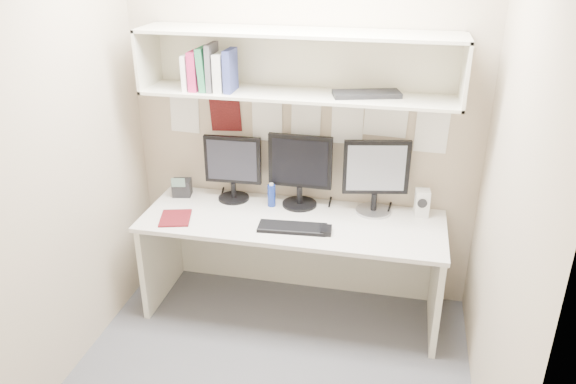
% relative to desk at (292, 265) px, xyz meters
% --- Properties ---
extents(floor, '(2.40, 2.00, 0.01)m').
position_rel_desk_xyz_m(floor, '(0.00, -0.65, -0.37)').
color(floor, '#4B4B51').
rests_on(floor, ground).
extents(wall_back, '(2.40, 0.02, 2.60)m').
position_rel_desk_xyz_m(wall_back, '(0.00, 0.35, 0.93)').
color(wall_back, tan).
rests_on(wall_back, ground).
extents(wall_front, '(2.40, 0.02, 2.60)m').
position_rel_desk_xyz_m(wall_front, '(0.00, -1.65, 0.93)').
color(wall_front, tan).
rests_on(wall_front, ground).
extents(wall_left, '(0.02, 2.00, 2.60)m').
position_rel_desk_xyz_m(wall_left, '(-1.20, -0.65, 0.93)').
color(wall_left, tan).
rests_on(wall_left, ground).
extents(wall_right, '(0.02, 2.00, 2.60)m').
position_rel_desk_xyz_m(wall_right, '(1.20, -0.65, 0.93)').
color(wall_right, tan).
rests_on(wall_right, ground).
extents(desk, '(2.00, 0.70, 0.73)m').
position_rel_desk_xyz_m(desk, '(0.00, 0.00, 0.00)').
color(desk, beige).
rests_on(desk, floor).
extents(overhead_hutch, '(2.00, 0.38, 0.40)m').
position_rel_desk_xyz_m(overhead_hutch, '(0.00, 0.21, 1.35)').
color(overhead_hutch, beige).
rests_on(overhead_hutch, wall_back).
extents(pinned_papers, '(1.92, 0.01, 0.48)m').
position_rel_desk_xyz_m(pinned_papers, '(0.00, 0.34, 0.88)').
color(pinned_papers, white).
rests_on(pinned_papers, wall_back).
extents(monitor_left, '(0.40, 0.22, 0.46)m').
position_rel_desk_xyz_m(monitor_left, '(-0.47, 0.22, 0.62)').
color(monitor_left, black).
rests_on(monitor_left, desk).
extents(monitor_center, '(0.44, 0.24, 0.51)m').
position_rel_desk_xyz_m(monitor_center, '(0.01, 0.22, 0.64)').
color(monitor_center, black).
rests_on(monitor_center, desk).
extents(monitor_right, '(0.43, 0.24, 0.51)m').
position_rel_desk_xyz_m(monitor_right, '(0.52, 0.22, 0.64)').
color(monitor_right, '#A5A5AA').
rests_on(monitor_right, desk).
extents(keyboard, '(0.45, 0.19, 0.02)m').
position_rel_desk_xyz_m(keyboard, '(0.03, -0.15, 0.37)').
color(keyboard, black).
rests_on(keyboard, desk).
extents(mouse, '(0.08, 0.12, 0.03)m').
position_rel_desk_xyz_m(mouse, '(0.25, -0.15, 0.38)').
color(mouse, black).
rests_on(mouse, desk).
extents(speaker, '(0.10, 0.11, 0.18)m').
position_rel_desk_xyz_m(speaker, '(0.83, 0.23, 0.46)').
color(speaker, silver).
rests_on(speaker, desk).
extents(blue_bottle, '(0.05, 0.05, 0.17)m').
position_rel_desk_xyz_m(blue_bottle, '(-0.18, 0.16, 0.44)').
color(blue_bottle, navy).
rests_on(blue_bottle, desk).
extents(maroon_notebook, '(0.25, 0.28, 0.01)m').
position_rel_desk_xyz_m(maroon_notebook, '(-0.76, -0.17, 0.37)').
color(maroon_notebook, '#520E13').
rests_on(maroon_notebook, desk).
extents(desk_phone, '(0.15, 0.14, 0.16)m').
position_rel_desk_xyz_m(desk_phone, '(-0.85, 0.19, 0.42)').
color(desk_phone, black).
rests_on(desk_phone, desk).
extents(book_stack, '(0.32, 0.18, 0.30)m').
position_rel_desk_xyz_m(book_stack, '(-0.55, 0.11, 1.30)').
color(book_stack, white).
rests_on(book_stack, overhead_hutch).
extents(hutch_tray, '(0.44, 0.27, 0.03)m').
position_rel_desk_xyz_m(hutch_tray, '(0.43, 0.16, 1.19)').
color(hutch_tray, black).
rests_on(hutch_tray, overhead_hutch).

